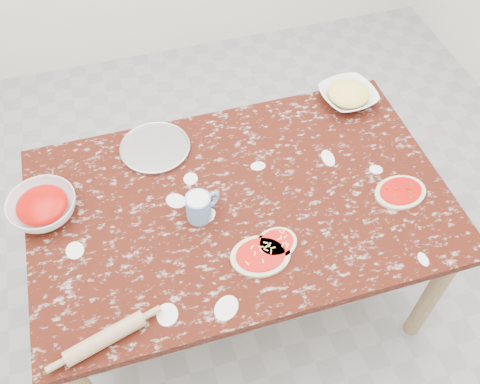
% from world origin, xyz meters
% --- Properties ---
extents(ground, '(4.00, 4.00, 0.00)m').
position_xyz_m(ground, '(0.00, 0.00, 0.00)').
color(ground, gray).
extents(worktable, '(1.60, 1.00, 0.75)m').
position_xyz_m(worktable, '(0.00, 0.00, 0.67)').
color(worktable, '#330F08').
rests_on(worktable, ground).
extents(pizza_tray, '(0.29, 0.29, 0.01)m').
position_xyz_m(pizza_tray, '(-0.26, 0.35, 0.76)').
color(pizza_tray, '#B2B2B7').
rests_on(pizza_tray, worktable).
extents(sauce_bowl, '(0.26, 0.26, 0.08)m').
position_xyz_m(sauce_bowl, '(-0.72, 0.15, 0.79)').
color(sauce_bowl, white).
rests_on(sauce_bowl, worktable).
extents(cheese_bowl, '(0.27, 0.27, 0.06)m').
position_xyz_m(cheese_bowl, '(0.62, 0.40, 0.78)').
color(cheese_bowl, white).
rests_on(cheese_bowl, worktable).
extents(flour_mug, '(0.14, 0.09, 0.11)m').
position_xyz_m(flour_mug, '(-0.16, -0.03, 0.81)').
color(flour_mug, '#629CD4').
rests_on(flour_mug, worktable).
extents(pizza_left, '(0.23, 0.18, 0.02)m').
position_xyz_m(pizza_left, '(-0.00, -0.26, 0.76)').
color(pizza_left, beige).
rests_on(pizza_left, worktable).
extents(pizza_mid, '(0.18, 0.16, 0.02)m').
position_xyz_m(pizza_mid, '(0.07, -0.23, 0.76)').
color(pizza_mid, beige).
rests_on(pizza_mid, worktable).
extents(pizza_right, '(0.22, 0.18, 0.02)m').
position_xyz_m(pizza_right, '(0.60, -0.15, 0.76)').
color(pizza_right, beige).
rests_on(pizza_right, worktable).
extents(rolling_pin, '(0.27, 0.12, 0.05)m').
position_xyz_m(rolling_pin, '(-0.57, -0.42, 0.78)').
color(rolling_pin, tan).
rests_on(rolling_pin, worktable).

